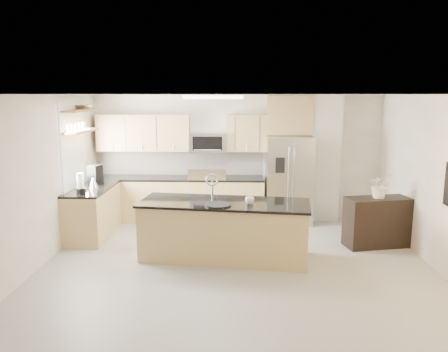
{
  "coord_description": "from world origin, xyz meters",
  "views": [
    {
      "loc": [
        0.01,
        -5.91,
        2.6
      ],
      "look_at": [
        -0.22,
        1.3,
        1.25
      ],
      "focal_mm": 35.0,
      "sensor_mm": 36.0,
      "label": 1
    }
  ],
  "objects_px": {
    "platter": "(218,205)",
    "cup": "(250,200)",
    "kettle": "(93,182)",
    "flower_vase": "(381,179)",
    "island": "(224,230)",
    "range": "(208,198)",
    "refrigerator": "(289,180)",
    "credenza": "(377,222)",
    "coffee_maker": "(95,175)",
    "bowl": "(83,106)",
    "blender": "(81,185)",
    "microwave": "(208,143)"
  },
  "relations": [
    {
      "from": "platter",
      "to": "cup",
      "type": "bearing_deg",
      "value": 13.73
    },
    {
      "from": "kettle",
      "to": "flower_vase",
      "type": "distance_m",
      "value": 5.09
    },
    {
      "from": "island",
      "to": "flower_vase",
      "type": "bearing_deg",
      "value": 20.22
    },
    {
      "from": "flower_vase",
      "to": "range",
      "type": "bearing_deg",
      "value": 153.78
    },
    {
      "from": "island",
      "to": "flower_vase",
      "type": "xyz_separation_m",
      "value": [
        2.64,
        0.61,
        0.73
      ]
    },
    {
      "from": "cup",
      "to": "kettle",
      "type": "distance_m",
      "value": 3.05
    },
    {
      "from": "refrigerator",
      "to": "flower_vase",
      "type": "relative_size",
      "value": 2.68
    },
    {
      "from": "credenza",
      "to": "coffee_maker",
      "type": "height_order",
      "value": "coffee_maker"
    },
    {
      "from": "refrigerator",
      "to": "bowl",
      "type": "height_order",
      "value": "bowl"
    },
    {
      "from": "blender",
      "to": "coffee_maker",
      "type": "bearing_deg",
      "value": 91.35
    },
    {
      "from": "coffee_maker",
      "to": "bowl",
      "type": "xyz_separation_m",
      "value": [
        -0.15,
        -0.02,
        1.3
      ]
    },
    {
      "from": "credenza",
      "to": "range",
      "type": "bearing_deg",
      "value": 141.79
    },
    {
      "from": "bowl",
      "to": "flower_vase",
      "type": "bearing_deg",
      "value": -7.79
    },
    {
      "from": "island",
      "to": "kettle",
      "type": "xyz_separation_m",
      "value": [
        -2.43,
        1.02,
        0.56
      ]
    },
    {
      "from": "refrigerator",
      "to": "bowl",
      "type": "xyz_separation_m",
      "value": [
        -3.91,
        -0.73,
        1.5
      ]
    },
    {
      "from": "refrigerator",
      "to": "kettle",
      "type": "relative_size",
      "value": 7.6
    },
    {
      "from": "island",
      "to": "coffee_maker",
      "type": "bearing_deg",
      "value": 158.71
    },
    {
      "from": "blender",
      "to": "bowl",
      "type": "height_order",
      "value": "bowl"
    },
    {
      "from": "blender",
      "to": "range",
      "type": "bearing_deg",
      "value": 37.66
    },
    {
      "from": "range",
      "to": "blender",
      "type": "relative_size",
      "value": 3.13
    },
    {
      "from": "refrigerator",
      "to": "blender",
      "type": "xyz_separation_m",
      "value": [
        -3.73,
        -1.56,
        0.19
      ]
    },
    {
      "from": "range",
      "to": "credenza",
      "type": "height_order",
      "value": "range"
    },
    {
      "from": "island",
      "to": "kettle",
      "type": "distance_m",
      "value": 2.69
    },
    {
      "from": "island",
      "to": "credenza",
      "type": "distance_m",
      "value": 2.7
    },
    {
      "from": "cup",
      "to": "blender",
      "type": "distance_m",
      "value": 2.95
    },
    {
      "from": "platter",
      "to": "kettle",
      "type": "distance_m",
      "value": 2.66
    },
    {
      "from": "range",
      "to": "cup",
      "type": "xyz_separation_m",
      "value": [
        0.8,
        -2.23,
        0.51
      ]
    },
    {
      "from": "kettle",
      "to": "coffee_maker",
      "type": "height_order",
      "value": "coffee_maker"
    },
    {
      "from": "blender",
      "to": "microwave",
      "type": "bearing_deg",
      "value": 39.74
    },
    {
      "from": "island",
      "to": "cup",
      "type": "height_order",
      "value": "island"
    },
    {
      "from": "cup",
      "to": "platter",
      "type": "bearing_deg",
      "value": -166.27
    },
    {
      "from": "island",
      "to": "flower_vase",
      "type": "distance_m",
      "value": 2.8
    },
    {
      "from": "coffee_maker",
      "to": "flower_vase",
      "type": "height_order",
      "value": "flower_vase"
    },
    {
      "from": "microwave",
      "to": "refrigerator",
      "type": "relative_size",
      "value": 0.43
    },
    {
      "from": "microwave",
      "to": "island",
      "type": "height_order",
      "value": "microwave"
    },
    {
      "from": "island",
      "to": "kettle",
      "type": "height_order",
      "value": "island"
    },
    {
      "from": "coffee_maker",
      "to": "flower_vase",
      "type": "bearing_deg",
      "value": -8.24
    },
    {
      "from": "cup",
      "to": "range",
      "type": "bearing_deg",
      "value": 109.72
    },
    {
      "from": "credenza",
      "to": "blender",
      "type": "xyz_separation_m",
      "value": [
        -5.11,
        -0.12,
        0.65
      ]
    },
    {
      "from": "credenza",
      "to": "flower_vase",
      "type": "relative_size",
      "value": 1.62
    },
    {
      "from": "microwave",
      "to": "island",
      "type": "distance_m",
      "value": 2.55
    },
    {
      "from": "microwave",
      "to": "flower_vase",
      "type": "height_order",
      "value": "microwave"
    },
    {
      "from": "kettle",
      "to": "coffee_maker",
      "type": "relative_size",
      "value": 0.65
    },
    {
      "from": "refrigerator",
      "to": "island",
      "type": "height_order",
      "value": "refrigerator"
    },
    {
      "from": "blender",
      "to": "bowl",
      "type": "distance_m",
      "value": 1.56
    },
    {
      "from": "microwave",
      "to": "refrigerator",
      "type": "bearing_deg",
      "value": -5.86
    },
    {
      "from": "platter",
      "to": "bowl",
      "type": "distance_m",
      "value": 3.34
    },
    {
      "from": "cup",
      "to": "coffee_maker",
      "type": "relative_size",
      "value": 0.38
    },
    {
      "from": "flower_vase",
      "to": "island",
      "type": "bearing_deg",
      "value": -166.96
    },
    {
      "from": "platter",
      "to": "island",
      "type": "bearing_deg",
      "value": 69.63
    }
  ]
}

